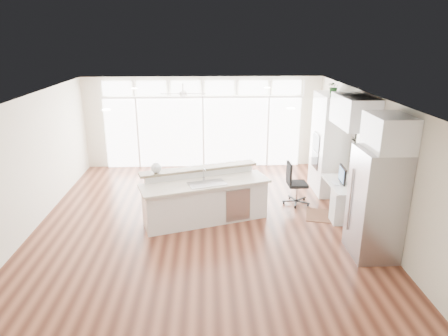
{
  "coord_description": "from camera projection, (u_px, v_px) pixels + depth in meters",
  "views": [
    {
      "loc": [
        0.14,
        -7.75,
        3.87
      ],
      "look_at": [
        0.48,
        0.6,
        1.05
      ],
      "focal_mm": 32.0,
      "sensor_mm": 36.0,
      "label": 1
    }
  ],
  "objects": [
    {
      "name": "floor",
      "position": [
        203.0,
        224.0,
        8.57
      ],
      "size": [
        7.0,
        8.0,
        0.02
      ],
      "primitive_type": "cube",
      "color": "#492216",
      "rests_on": "ground"
    },
    {
      "name": "refrigerator",
      "position": [
        376.0,
        204.0,
        7.09
      ],
      "size": [
        0.76,
        0.9,
        2.0
      ],
      "primitive_type": "cube",
      "color": "#A1A1A6",
      "rests_on": "floor"
    },
    {
      "name": "oven_cabinet",
      "position": [
        329.0,
        144.0,
        10.0
      ],
      "size": [
        0.64,
        1.2,
        2.5
      ],
      "primitive_type": "cube",
      "color": "white",
      "rests_on": "floor"
    },
    {
      "name": "fridge_cabinet",
      "position": [
        389.0,
        132.0,
        6.68
      ],
      "size": [
        0.64,
        0.9,
        0.6
      ],
      "primitive_type": "cube",
      "color": "white",
      "rests_on": "wall_right"
    },
    {
      "name": "transom_row",
      "position": [
        203.0,
        88.0,
        11.54
      ],
      "size": [
        5.9,
        0.06,
        0.4
      ],
      "primitive_type": "cube",
      "color": "white",
      "rests_on": "wall_back"
    },
    {
      "name": "wall_front",
      "position": [
        197.0,
        277.0,
        4.35
      ],
      "size": [
        7.0,
        0.04,
        2.7
      ],
      "primitive_type": "cube",
      "color": "beige",
      "rests_on": "floor"
    },
    {
      "name": "desk_nook",
      "position": [
        344.0,
        199.0,
        8.85
      ],
      "size": [
        0.72,
        1.3,
        0.76
      ],
      "primitive_type": "cube",
      "color": "white",
      "rests_on": "floor"
    },
    {
      "name": "desk_window",
      "position": [
        364.0,
        148.0,
        8.49
      ],
      "size": [
        0.04,
        0.85,
        0.85
      ],
      "primitive_type": "cube",
      "color": "white",
      "rests_on": "wall_right"
    },
    {
      "name": "wall_back",
      "position": [
        203.0,
        122.0,
        11.92
      ],
      "size": [
        7.0,
        0.04,
        2.7
      ],
      "primitive_type": "cube",
      "color": "beige",
      "rests_on": "floor"
    },
    {
      "name": "potted_plant",
      "position": [
        334.0,
        88.0,
        9.55
      ],
      "size": [
        0.32,
        0.35,
        0.26
      ],
      "primitive_type": "imported",
      "rotation": [
        0.0,
        0.0,
        -0.08
      ],
      "color": "#255625",
      "rests_on": "oven_cabinet"
    },
    {
      "name": "rug",
      "position": [
        329.0,
        216.0,
        8.9
      ],
      "size": [
        1.15,
        0.95,
        0.01
      ],
      "primitive_type": "cube",
      "rotation": [
        0.0,
        0.0,
        -0.25
      ],
      "color": "#3A1D12",
      "rests_on": "floor"
    },
    {
      "name": "recessed_lights",
      "position": [
        201.0,
        97.0,
        7.9
      ],
      "size": [
        3.4,
        3.0,
        0.02
      ],
      "primitive_type": "cube",
      "color": "white",
      "rests_on": "ceiling"
    },
    {
      "name": "framed_photos",
      "position": [
        353.0,
        147.0,
        9.13
      ],
      "size": [
        0.06,
        0.22,
        0.8
      ],
      "primitive_type": "cube",
      "color": "black",
      "rests_on": "wall_right"
    },
    {
      "name": "wall_left",
      "position": [
        27.0,
        166.0,
        8.0
      ],
      "size": [
        0.04,
        8.0,
        2.7
      ],
      "primitive_type": "cube",
      "color": "beige",
      "rests_on": "floor"
    },
    {
      "name": "fishbowl",
      "position": [
        156.0,
        168.0,
        8.37
      ],
      "size": [
        0.27,
        0.27,
        0.22
      ],
      "primitive_type": "sphere",
      "rotation": [
        0.0,
        0.0,
        0.21
      ],
      "color": "white",
      "rests_on": "kitchen_island"
    },
    {
      "name": "ceiling",
      "position": [
        200.0,
        97.0,
        7.7
      ],
      "size": [
        7.0,
        8.0,
        0.02
      ],
      "primitive_type": "cube",
      "color": "silver",
      "rests_on": "wall_back"
    },
    {
      "name": "monitor",
      "position": [
        343.0,
        175.0,
        8.66
      ],
      "size": [
        0.12,
        0.49,
        0.41
      ],
      "primitive_type": "cube",
      "rotation": [
        0.0,
        0.0,
        -0.08
      ],
      "color": "black",
      "rests_on": "desk_nook"
    },
    {
      "name": "office_chair",
      "position": [
        297.0,
        184.0,
        9.41
      ],
      "size": [
        0.55,
        0.51,
        1.02
      ],
      "primitive_type": "cube",
      "rotation": [
        0.0,
        0.0,
        0.03
      ],
      "color": "black",
      "rests_on": "floor"
    },
    {
      "name": "kitchen_island",
      "position": [
        206.0,
        197.0,
        8.53
      ],
      "size": [
        2.92,
        1.82,
        1.09
      ],
      "primitive_type": "cube",
      "rotation": [
        0.0,
        0.0,
        0.31
      ],
      "color": "white",
      "rests_on": "floor"
    },
    {
      "name": "upper_cabinets",
      "position": [
        355.0,
        111.0,
        8.22
      ],
      "size": [
        0.64,
        1.3,
        0.64
      ],
      "primitive_type": "cube",
      "color": "white",
      "rests_on": "wall_right"
    },
    {
      "name": "wall_right",
      "position": [
        370.0,
        162.0,
        8.27
      ],
      "size": [
        0.04,
        8.0,
        2.7
      ],
      "primitive_type": "cube",
      "color": "beige",
      "rests_on": "floor"
    },
    {
      "name": "glass_wall",
      "position": [
        203.0,
        133.0,
        11.96
      ],
      "size": [
        5.8,
        0.06,
        2.08
      ],
      "primitive_type": "cube",
      "color": "white",
      "rests_on": "wall_back"
    },
    {
      "name": "keyboard",
      "position": [
        334.0,
        183.0,
        8.72
      ],
      "size": [
        0.13,
        0.29,
        0.01
      ],
      "primitive_type": "cube",
      "rotation": [
        0.0,
        0.0,
        0.08
      ],
      "color": "white",
      "rests_on": "desk_nook"
    },
    {
      "name": "ceiling_fan",
      "position": [
        183.0,
        90.0,
        10.4
      ],
      "size": [
        1.16,
        1.16,
        0.32
      ],
      "primitive_type": "cube",
      "color": "white",
      "rests_on": "ceiling"
    }
  ]
}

